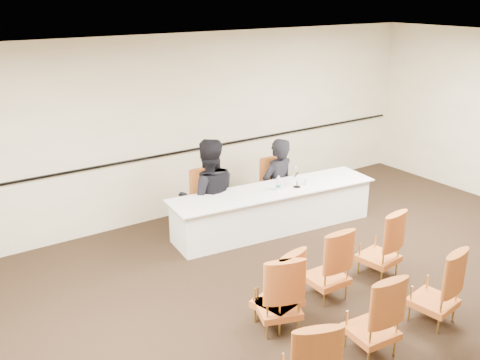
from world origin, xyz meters
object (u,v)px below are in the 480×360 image
Objects in this scene: panelist_main at (277,190)px; drinking_glass at (279,186)px; aud_chair_front_mid at (327,262)px; aud_chair_front_right at (380,242)px; aud_chair_back_mid at (373,313)px; aud_chair_back_right at (435,285)px; panelist_second_chair at (209,200)px; microphone at (297,178)px; coffee_cup at (307,181)px; aud_chair_front_left at (278,291)px; panel_table at (274,209)px; panelist_second at (208,199)px; water_bottle at (278,183)px; aud_chair_extra at (278,286)px; panelist_main_chair at (277,187)px.

drinking_glass is at bearing 46.55° from panelist_main.
drinking_glass is at bearing 70.30° from aud_chair_front_mid.
drinking_glass is 1.93m from aud_chair_front_right.
aud_chair_back_mid is 1.00× the size of aud_chair_back_right.
panelist_second_chair is 1.00× the size of aud_chair_front_mid.
coffee_cup is at bearing 30.50° from microphone.
microphone reaches higher than aud_chair_front_left.
drinking_glass is 3.19m from aud_chair_back_mid.
aud_chair_front_mid reaches higher than panel_table.
panelist_second_chair is at bearing 174.60° from microphone.
panelist_main is 1.29m from panelist_second.
aud_chair_front_left is at bearing 177.61° from aud_chair_front_right.
aud_chair_front_mid is at bearing -124.23° from coffee_cup.
microphone is at bearing -15.95° from water_bottle.
panelist_second is 1.14m from drinking_glass.
panelist_second_chair is (-0.84, 0.61, 0.14)m from panel_table.
water_bottle is 0.24× the size of aud_chair_back_mid.
drinking_glass is 0.11× the size of aud_chair_front_left.
aud_chair_front_right is (-0.17, -2.42, 0.05)m from panelist_main.
panelist_second_chair is at bearing -161.03° from panelist_second.
panel_table is at bearing 162.72° from panelist_second.
aud_chair_back_mid and aud_chair_extra have the same top height.
aud_chair_front_mid is at bearing 31.09° from aud_chair_front_left.
panel_table is 1.97m from aud_chair_front_right.
water_bottle is 3.18m from aud_chair_back_mid.
microphone is 0.32× the size of aud_chair_extra.
panelist_second reaches higher than aud_chair_extra.
panelist_main_chair is 4.14× the size of water_bottle.
aud_chair_back_mid is at bearing -118.89° from coffee_cup.
coffee_cup is (1.39, -0.75, 0.26)m from panelist_second_chair.
aud_chair_front_right is at bearing 2.17° from aud_chair_front_mid.
panelist_second_chair is at bearing 92.02° from aud_chair_back_mid.
water_bottle is (-0.40, -0.53, 0.37)m from panelist_main.
panelist_second reaches higher than aud_chair_front_right.
water_bottle is at bearing 171.71° from coffee_cup.
aud_chair_back_mid is 1.09m from aud_chair_extra.
aud_chair_back_right is at bearing -113.91° from aud_chair_front_right.
microphone reaches higher than aud_chair_back_right.
panelist_second is (-0.84, 0.61, 0.16)m from panel_table.
microphone is at bearing -19.39° from drinking_glass.
aud_chair_front_right is at bearing 65.53° from aud_chair_back_right.
aud_chair_front_right and aud_chair_back_mid have the same top height.
aud_chair_extra is (-2.08, -1.92, -0.26)m from coffee_cup.
panelist_main_chair and panelist_second_chair have the same top height.
panelist_second_chair is 3.09× the size of microphone.
aud_chair_extra is (-1.87, -1.91, -0.36)m from microphone.
panel_table is 1.05m from panelist_second.
aud_chair_back_right is at bearing -84.54° from panel_table.
panelist_main_chair is 1.00× the size of aud_chair_back_mid.
aud_chair_extra is (0.06, 0.09, 0.00)m from aud_chair_front_left.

